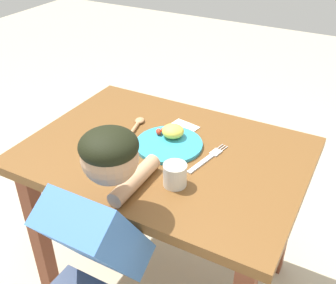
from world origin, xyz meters
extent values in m
plane|color=#BAAE93|center=(0.00, 0.00, 0.00)|extent=(8.00, 8.00, 0.00)
cube|color=brown|center=(0.00, 0.00, 0.68)|extent=(1.01, 0.73, 0.04)
cube|color=brown|center=(-0.43, -0.29, 0.33)|extent=(0.06, 0.06, 0.66)
cube|color=brown|center=(-0.43, 0.29, 0.33)|extent=(0.06, 0.06, 0.66)
cube|color=brown|center=(0.43, 0.29, 0.33)|extent=(0.06, 0.06, 0.66)
cylinder|color=teal|center=(0.00, 0.03, 0.71)|extent=(0.25, 0.25, 0.01)
ellipsoid|color=#E5D44A|center=(-0.01, 0.08, 0.74)|extent=(0.08, 0.08, 0.05)
ellipsoid|color=red|center=(-0.05, 0.08, 0.73)|extent=(0.03, 0.03, 0.02)
ellipsoid|color=red|center=(-0.06, 0.07, 0.72)|extent=(0.03, 0.03, 0.02)
cube|color=silver|center=(0.15, -0.02, 0.70)|extent=(0.05, 0.14, 0.01)
cube|color=silver|center=(0.17, 0.07, 0.70)|extent=(0.04, 0.05, 0.01)
cylinder|color=silver|center=(0.19, 0.11, 0.70)|extent=(0.01, 0.04, 0.00)
cylinder|color=silver|center=(0.18, 0.11, 0.70)|extent=(0.01, 0.04, 0.00)
cylinder|color=silver|center=(0.17, 0.11, 0.70)|extent=(0.01, 0.04, 0.00)
cylinder|color=tan|center=(-0.17, 0.03, 0.71)|extent=(0.05, 0.15, 0.01)
ellipsoid|color=tan|center=(-0.19, 0.13, 0.71)|extent=(0.05, 0.05, 0.02)
cylinder|color=silver|center=(0.12, -0.16, 0.74)|extent=(0.08, 0.08, 0.08)
cube|color=#3F72BF|center=(0.02, -0.44, 0.66)|extent=(0.22, 0.29, 0.36)
sphere|color=tan|center=(0.02, -0.35, 0.89)|extent=(0.16, 0.16, 0.16)
ellipsoid|color=black|center=(0.02, -0.35, 0.92)|extent=(0.17, 0.17, 0.09)
cylinder|color=tan|center=(0.02, -0.23, 0.73)|extent=(0.05, 0.24, 0.05)
cube|color=white|center=(-0.02, 0.15, 0.70)|extent=(0.13, 0.15, 0.00)
camera|label=1|loc=(0.59, -1.07, 1.52)|focal=43.05mm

